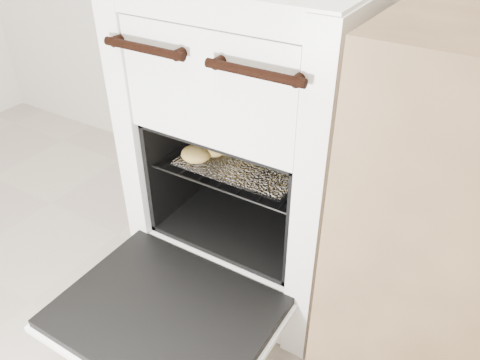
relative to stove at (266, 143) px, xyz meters
The scene contains 5 objects.
stove is the anchor object (origin of this frame).
oven_door 0.51m from the stove, 90.00° to the right, with size 0.48×0.38×0.03m.
oven_rack 0.06m from the stove, 90.00° to the right, with size 0.39×0.38×0.01m.
foil_sheet 0.08m from the stove, 90.00° to the right, with size 0.31×0.27×0.01m, color white.
baked_rolls 0.11m from the stove, 123.28° to the right, with size 0.30×0.22×0.05m.
Camera 1 is at (0.64, 0.23, 1.01)m, focal length 35.00 mm.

